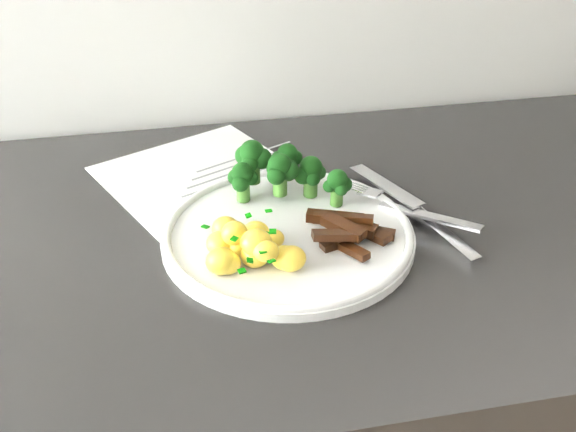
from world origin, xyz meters
The scene contains 7 objects.
recipe_paper centered at (-0.16, 1.78, 0.87)m, with size 0.33×0.38×0.00m.
plate centered at (-0.10, 1.66, 0.88)m, with size 0.27×0.27×0.02m.
broccoli centered at (-0.09, 1.74, 0.92)m, with size 0.14×0.09×0.06m.
potatoes centered at (-0.15, 1.63, 0.89)m, with size 0.10×0.11×0.04m.
beef_strips centered at (-0.04, 1.64, 0.89)m, with size 0.10×0.10×0.03m.
fork centered at (0.04, 1.67, 0.89)m, with size 0.13×0.14×0.02m.
knife centered at (0.06, 1.66, 0.88)m, with size 0.08×0.22×0.02m.
Camera 1 is at (-0.22, 1.07, 1.28)m, focal length 41.81 mm.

